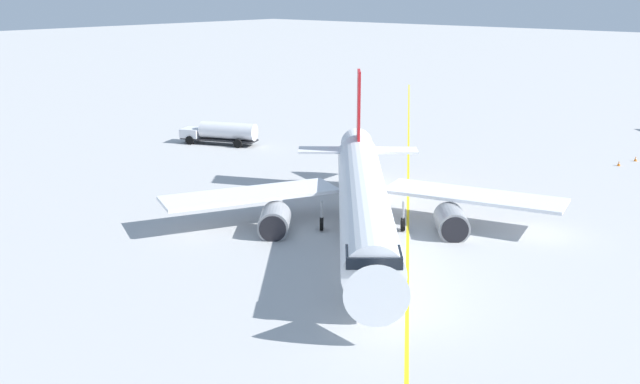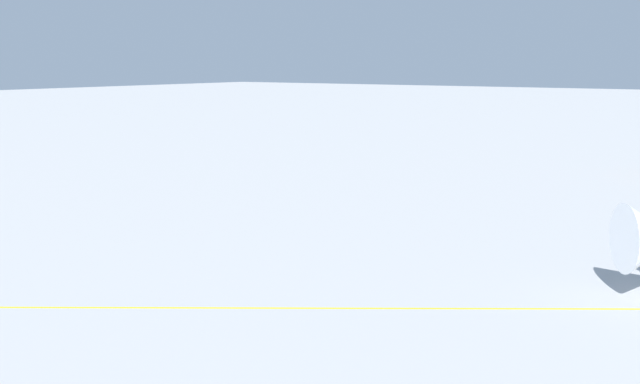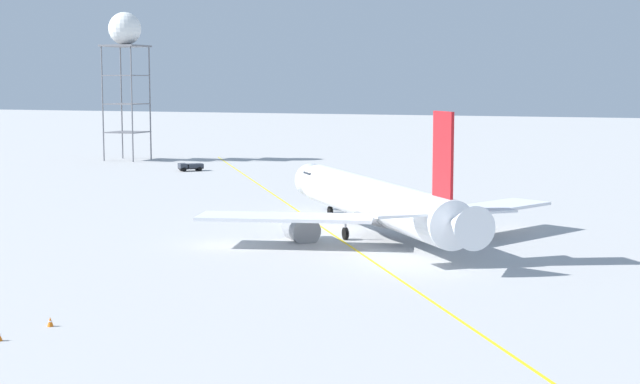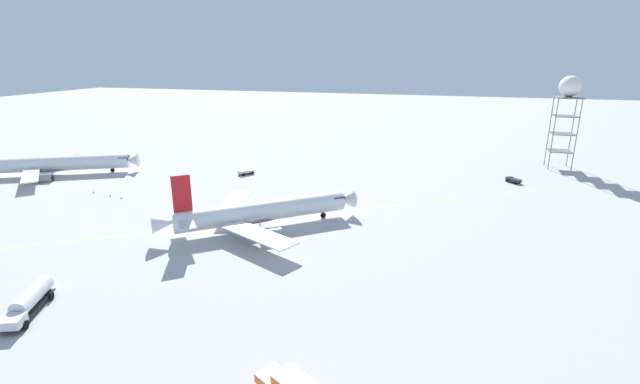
{
  "view_description": "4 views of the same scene",
  "coord_description": "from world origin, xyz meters",
  "px_view_note": "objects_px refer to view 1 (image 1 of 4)",
  "views": [
    {
      "loc": [
        -35.88,
        45.78,
        19.18
      ],
      "look_at": [
        0.77,
        3.05,
        3.47
      ],
      "focal_mm": 41.18,
      "sensor_mm": 36.0,
      "label": 1
    },
    {
      "loc": [
        -59.11,
        4.24,
        12.24
      ],
      "look_at": [
        -27.54,
        25.88,
        6.39
      ],
      "focal_mm": 49.23,
      "sensor_mm": 36.0,
      "label": 2
    },
    {
      "loc": [
        24.59,
        -80.89,
        13.95
      ],
      "look_at": [
        -11.05,
        10.16,
        2.65
      ],
      "focal_mm": 54.17,
      "sensor_mm": 36.0,
      "label": 3
    },
    {
      "loc": [
        70.35,
        33.87,
        31.4
      ],
      "look_at": [
        -11.05,
        10.16,
        5.12
      ],
      "focal_mm": 25.03,
      "sensor_mm": 36.0,
      "label": 4
    }
  ],
  "objects_px": {
    "airliner_main": "(363,199)",
    "fuel_tanker_truck": "(221,132)",
    "safety_cone_near": "(619,163)",
    "safety_cone_mid": "(636,159)"
  },
  "relations": [
    {
      "from": "fuel_tanker_truck",
      "to": "safety_cone_mid",
      "type": "xyz_separation_m",
      "value": [
        -43.04,
        -24.62,
        -1.3
      ]
    },
    {
      "from": "airliner_main",
      "to": "safety_cone_near",
      "type": "relative_size",
      "value": 58.34
    },
    {
      "from": "airliner_main",
      "to": "fuel_tanker_truck",
      "type": "bearing_deg",
      "value": -154.6
    },
    {
      "from": "airliner_main",
      "to": "safety_cone_mid",
      "type": "height_order",
      "value": "airliner_main"
    },
    {
      "from": "airliner_main",
      "to": "fuel_tanker_truck",
      "type": "height_order",
      "value": "airliner_main"
    },
    {
      "from": "fuel_tanker_truck",
      "to": "airliner_main",
      "type": "bearing_deg",
      "value": 132.31
    },
    {
      "from": "safety_cone_near",
      "to": "fuel_tanker_truck",
      "type": "bearing_deg",
      "value": 26.41
    },
    {
      "from": "safety_cone_near",
      "to": "safety_cone_mid",
      "type": "relative_size",
      "value": 1.0
    },
    {
      "from": "airliner_main",
      "to": "safety_cone_mid",
      "type": "xyz_separation_m",
      "value": [
        -7.96,
        -41.06,
        -2.68
      ]
    },
    {
      "from": "fuel_tanker_truck",
      "to": "safety_cone_mid",
      "type": "height_order",
      "value": "fuel_tanker_truck"
    }
  ]
}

